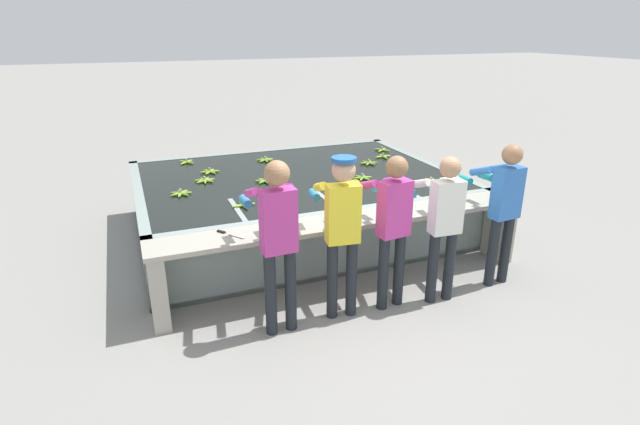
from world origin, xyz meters
name	(u,v)px	position (x,y,z in m)	size (l,w,h in m)	color
ground_plane	(358,295)	(0.00, 0.00, 0.00)	(80.00, 80.00, 0.00)	gray
wash_tank	(296,203)	(0.00, 2.05, 0.40)	(4.32, 3.22, 0.82)	gray
work_ledge	(350,239)	(0.00, 0.23, 0.59)	(4.32, 0.45, 0.82)	#A8A393
worker_0	(278,232)	(-0.98, -0.30, 1.03)	(0.42, 0.72, 1.70)	#1E2328
worker_1	(342,222)	(-0.33, -0.26, 1.01)	(0.46, 0.74, 1.66)	#1E2328
worker_2	(392,219)	(0.21, -0.28, 0.97)	(0.46, 0.73, 1.63)	#1E2328
worker_3	(444,217)	(0.77, -0.37, 0.94)	(0.44, 0.72, 1.59)	#1E2328
worker_4	(503,202)	(1.59, -0.29, 0.97)	(0.44, 0.72, 1.62)	#1E2328
banana_bunch_floating_0	(205,180)	(-1.24, 2.19, 0.84)	(0.28, 0.28, 0.08)	#7FAD33
banana_bunch_floating_1	(265,160)	(-0.19, 2.95, 0.84)	(0.28, 0.28, 0.08)	#75A333
banana_bunch_floating_2	(382,150)	(1.80, 2.86, 0.84)	(0.24, 0.24, 0.08)	#93BC3D
banana_bunch_floating_3	(369,163)	(1.21, 2.19, 0.84)	(0.28, 0.28, 0.08)	#75A333
banana_bunch_floating_4	(244,205)	(-0.99, 1.04, 0.84)	(0.28, 0.28, 0.08)	#8CB738
banana_bunch_floating_5	(431,181)	(1.56, 1.04, 0.84)	(0.28, 0.27, 0.08)	#75A333
banana_bunch_floating_6	(362,178)	(0.78, 1.53, 0.84)	(0.28, 0.27, 0.08)	#75A333
banana_bunch_floating_7	(265,181)	(-0.49, 1.89, 0.84)	(0.28, 0.27, 0.08)	#75A333
banana_bunch_floating_8	(210,172)	(-1.11, 2.60, 0.84)	(0.28, 0.27, 0.08)	#7FAD33
banana_bunch_floating_9	(383,156)	(1.60, 2.46, 0.84)	(0.28, 0.28, 0.08)	#93BC3D
banana_bunch_floating_10	(181,193)	(-1.61, 1.75, 0.84)	(0.28, 0.28, 0.08)	#75A333
banana_bunch_floating_11	(351,195)	(0.33, 0.92, 0.84)	(0.28, 0.27, 0.08)	#8CB738
banana_bunch_floating_12	(186,162)	(-1.34, 3.26, 0.84)	(0.23, 0.23, 0.08)	#8CB738
banana_bunch_ledge_0	(336,216)	(-0.13, 0.32, 0.84)	(0.28, 0.28, 0.08)	#9EC642
knife_0	(227,233)	(-1.34, 0.30, 0.83)	(0.23, 0.30, 0.02)	silver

